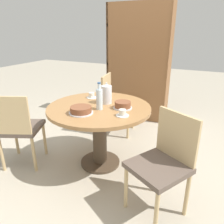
% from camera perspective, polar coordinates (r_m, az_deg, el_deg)
% --- Properties ---
extents(ground_plane, '(14.00, 14.00, 0.00)m').
position_cam_1_polar(ground_plane, '(2.68, -3.06, -13.10)').
color(ground_plane, '#B2A893').
extents(dining_table, '(1.12, 1.12, 0.72)m').
position_cam_1_polar(dining_table, '(2.41, -3.31, -2.18)').
color(dining_table, '#473828').
rests_on(dining_table, ground_plane).
extents(chair_a, '(0.55, 0.55, 0.88)m').
position_cam_1_polar(chair_a, '(2.62, -23.18, -3.65)').
color(chair_a, tan).
rests_on(chair_a, ground_plane).
extents(chair_b, '(0.57, 0.57, 0.88)m').
position_cam_1_polar(chair_b, '(1.88, 13.27, -12.43)').
color(chair_b, tan).
rests_on(chair_b, ground_plane).
extents(chair_c, '(0.48, 0.48, 0.88)m').
position_cam_1_polar(chair_c, '(3.25, 0.83, 2.73)').
color(chair_c, tan).
rests_on(chair_c, ground_plane).
extents(bookshelf, '(1.06, 0.28, 1.89)m').
position_cam_1_polar(bookshelf, '(3.77, 6.73, 12.51)').
color(bookshelf, brown).
rests_on(bookshelf, ground_plane).
extents(coffee_pot, '(0.12, 0.12, 0.24)m').
position_cam_1_polar(coffee_pot, '(2.42, -1.46, 4.76)').
color(coffee_pot, silver).
rests_on(coffee_pot, dining_table).
extents(water_bottle, '(0.07, 0.07, 0.28)m').
position_cam_1_polar(water_bottle, '(2.23, -3.32, 3.51)').
color(water_bottle, silver).
rests_on(water_bottle, dining_table).
extents(cake_main, '(0.24, 0.24, 0.07)m').
position_cam_1_polar(cake_main, '(2.16, -8.12, 0.47)').
color(cake_main, silver).
rests_on(cake_main, dining_table).
extents(cake_second, '(0.20, 0.20, 0.07)m').
position_cam_1_polar(cake_second, '(2.28, 2.81, 1.80)').
color(cake_second, silver).
rests_on(cake_second, dining_table).
extents(cup_a, '(0.13, 0.13, 0.07)m').
position_cam_1_polar(cup_a, '(2.71, -2.08, 4.74)').
color(cup_a, silver).
rests_on(cup_a, dining_table).
extents(cup_b, '(0.13, 0.13, 0.07)m').
position_cam_1_polar(cup_b, '(2.64, -5.34, 4.24)').
color(cup_b, silver).
rests_on(cup_b, dining_table).
extents(cup_c, '(0.13, 0.13, 0.07)m').
position_cam_1_polar(cup_c, '(2.08, 2.73, -0.35)').
color(cup_c, silver).
rests_on(cup_c, dining_table).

